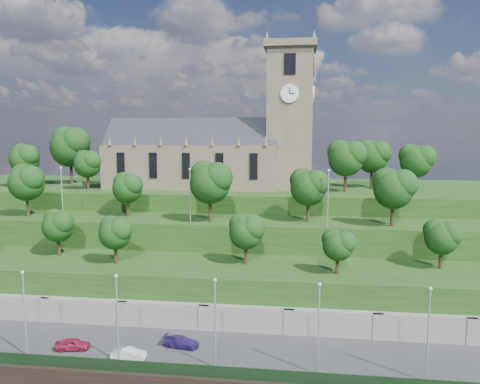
# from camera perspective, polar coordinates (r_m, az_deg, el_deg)

# --- Properties ---
(promenade) EXTENTS (160.00, 12.00, 2.00)m
(promenade) POSITION_cam_1_polar(r_m,az_deg,el_deg) (54.85, -11.02, -19.03)
(promenade) COLOR #2D2D30
(promenade) RESTS_ON ground
(quay_wall) EXTENTS (160.00, 0.50, 2.20)m
(quay_wall) POSITION_cam_1_polar(r_m,az_deg,el_deg) (49.76, -13.38, -21.85)
(quay_wall) COLOR black
(quay_wall) RESTS_ON ground
(fence) EXTENTS (160.00, 0.10, 1.20)m
(fence) POSITION_cam_1_polar(r_m,az_deg,el_deg) (49.60, -13.15, -19.99)
(fence) COLOR black
(fence) RESTS_ON promenade
(retaining_wall) EXTENTS (160.00, 2.10, 5.00)m
(retaining_wall) POSITION_cam_1_polar(r_m,az_deg,el_deg) (59.43, -9.18, -15.28)
(retaining_wall) COLOR slate
(retaining_wall) RESTS_ON ground
(embankment_lower) EXTENTS (160.00, 12.00, 8.00)m
(embankment_lower) POSITION_cam_1_polar(r_m,az_deg,el_deg) (64.32, -7.65, -12.06)
(embankment_lower) COLOR #1B3B13
(embankment_lower) RESTS_ON ground
(embankment_upper) EXTENTS (160.00, 10.00, 12.00)m
(embankment_upper) POSITION_cam_1_polar(r_m,az_deg,el_deg) (73.95, -5.46, -7.86)
(embankment_upper) COLOR #1B3B13
(embankment_upper) RESTS_ON ground
(hilltop) EXTENTS (160.00, 32.00, 15.00)m
(hilltop) POSITION_cam_1_polar(r_m,az_deg,el_deg) (93.70, -2.62, -3.71)
(hilltop) COLOR #1B3B13
(hilltop) RESTS_ON ground
(church) EXTENTS (38.60, 12.35, 27.60)m
(church) POSITION_cam_1_polar(r_m,az_deg,el_deg) (88.00, -2.63, 5.44)
(church) COLOR brown
(church) RESTS_ON hilltop
(trees_lower) EXTENTS (67.91, 8.34, 6.69)m
(trees_lower) POSITION_cam_1_polar(r_m,az_deg,el_deg) (62.23, -7.69, -4.76)
(trees_lower) COLOR black
(trees_lower) RESTS_ON embankment_lower
(trees_upper) EXTENTS (62.22, 8.40, 9.12)m
(trees_upper) POSITION_cam_1_polar(r_m,az_deg,el_deg) (70.20, -3.33, 1.04)
(trees_upper) COLOR black
(trees_upper) RESTS_ON embankment_upper
(trees_hilltop) EXTENTS (78.01, 15.41, 11.60)m
(trees_hilltop) POSITION_cam_1_polar(r_m,az_deg,el_deg) (88.29, -5.30, 4.77)
(trees_hilltop) COLOR black
(trees_hilltop) RESTS_ON hilltop
(lamp_posts_promenade) EXTENTS (60.36, 0.36, 9.16)m
(lamp_posts_promenade) POSITION_cam_1_polar(r_m,az_deg,el_deg) (50.03, -14.73, -14.01)
(lamp_posts_promenade) COLOR #B2B2B7
(lamp_posts_promenade) RESTS_ON promenade
(lamp_posts_upper) EXTENTS (40.36, 0.36, 8.10)m
(lamp_posts_upper) POSITION_cam_1_polar(r_m,az_deg,el_deg) (69.05, -6.11, 0.08)
(lamp_posts_upper) COLOR #B2B2B7
(lamp_posts_upper) RESTS_ON embankment_upper
(car_left) EXTENTS (3.82, 2.08, 1.23)m
(car_left) POSITION_cam_1_polar(r_m,az_deg,el_deg) (55.69, -19.73, -17.07)
(car_left) COLOR maroon
(car_left) RESTS_ON promenade
(car_middle) EXTENTS (3.59, 1.26, 1.18)m
(car_middle) POSITION_cam_1_polar(r_m,az_deg,el_deg) (52.08, -13.42, -18.63)
(car_middle) COLOR #B8BABD
(car_middle) RESTS_ON promenade
(car_right) EXTENTS (4.20, 2.18, 1.16)m
(car_right) POSITION_cam_1_polar(r_m,az_deg,el_deg) (53.75, -7.19, -17.65)
(car_right) COLOR navy
(car_right) RESTS_ON promenade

